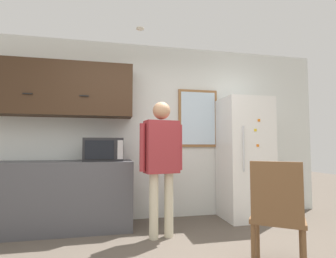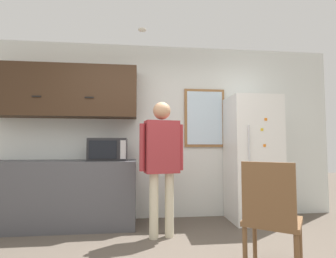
% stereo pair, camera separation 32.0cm
% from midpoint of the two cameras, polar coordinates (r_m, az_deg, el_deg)
% --- Properties ---
extents(back_wall, '(6.00, 0.06, 2.70)m').
position_cam_midpoint_polar(back_wall, '(4.11, -2.04, -0.28)').
color(back_wall, silver).
rests_on(back_wall, ground_plane).
extents(counter, '(2.01, 0.64, 0.90)m').
position_cam_midpoint_polar(counter, '(3.90, -19.93, -13.13)').
color(counter, '#4C4C51').
rests_on(counter, ground_plane).
extents(upper_cabinets, '(2.01, 0.39, 0.75)m').
position_cam_midpoint_polar(upper_cabinets, '(4.06, -19.02, 7.71)').
color(upper_cabinets, '#3D2819').
extents(microwave, '(0.52, 0.40, 0.31)m').
position_cam_midpoint_polar(microwave, '(3.70, -10.52, -4.40)').
color(microwave, '#232326').
rests_on(microwave, counter).
extents(person, '(0.55, 0.29, 1.65)m').
position_cam_midpoint_polar(person, '(3.23, 1.48, -5.54)').
color(person, beige).
rests_on(person, ground_plane).
extents(refrigerator, '(0.71, 0.66, 1.84)m').
position_cam_midpoint_polar(refrigerator, '(4.18, 20.05, -6.01)').
color(refrigerator, white).
rests_on(refrigerator, ground_plane).
extents(chair, '(0.63, 0.63, 0.97)m').
position_cam_midpoint_polar(chair, '(2.52, 25.07, -16.40)').
color(chair, brown).
rests_on(chair, ground_plane).
extents(window, '(0.65, 0.05, 0.93)m').
position_cam_midpoint_polar(window, '(4.25, 10.09, 2.39)').
color(window, olive).
extents(ceiling_light, '(0.11, 0.11, 0.01)m').
position_cam_midpoint_polar(ceiling_light, '(3.80, -3.09, 20.83)').
color(ceiling_light, white).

